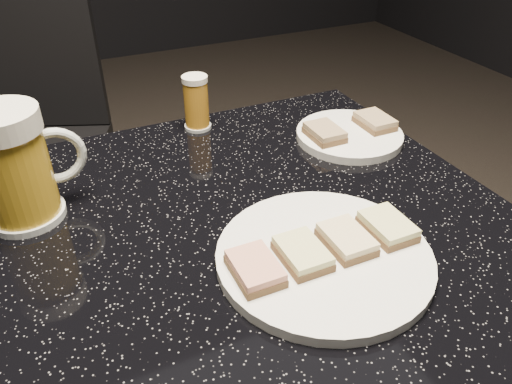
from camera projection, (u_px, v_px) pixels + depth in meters
plate_large at (324, 257)px, 0.61m from camera, size 0.26×0.26×0.01m
plate_small at (349, 135)px, 0.87m from camera, size 0.18×0.18×0.01m
table at (256, 341)px, 0.81m from camera, size 0.70×0.70×0.75m
beer_mug at (16, 166)px, 0.64m from camera, size 0.14×0.10×0.16m
beer_tumbler at (196, 103)px, 0.88m from camera, size 0.05×0.05×0.10m
chair at (33, 133)px, 1.43m from camera, size 0.51×0.51×0.87m
canapes_on_plate_large at (325, 246)px, 0.60m from camera, size 0.23×0.07×0.02m
canapes_on_plate_small at (350, 127)px, 0.86m from camera, size 0.15×0.07×0.02m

